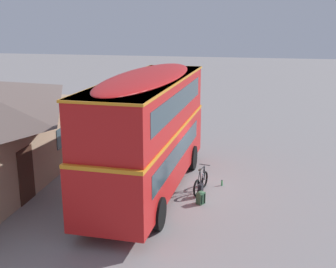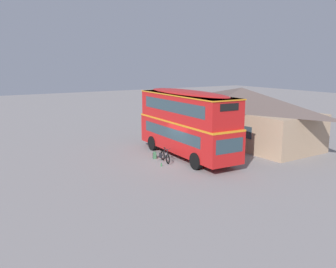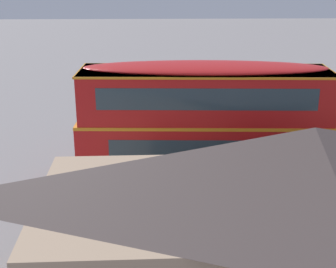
{
  "view_description": "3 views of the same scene",
  "coord_description": "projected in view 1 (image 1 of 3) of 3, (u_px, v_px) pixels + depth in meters",
  "views": [
    {
      "loc": [
        -16.35,
        -2.96,
        6.76
      ],
      "look_at": [
        0.75,
        0.53,
        2.01
      ],
      "focal_mm": 45.98,
      "sensor_mm": 36.0,
      "label": 1
    },
    {
      "loc": [
        20.13,
        -13.63,
        6.73
      ],
      "look_at": [
        -1.15,
        -0.31,
        1.74
      ],
      "focal_mm": 38.93,
      "sensor_mm": 36.0,
      "label": 2
    },
    {
      "loc": [
        1.14,
        18.56,
        8.23
      ],
      "look_at": [
        0.6,
        -0.33,
        1.55
      ],
      "focal_mm": 51.37,
      "sensor_mm": 36.0,
      "label": 3
    }
  ],
  "objects": [
    {
      "name": "backpack_on_ground",
      "position": [
        201.0,
        197.0,
        16.05
      ],
      "size": [
        0.37,
        0.36,
        0.5
      ],
      "color": "#386642",
      "rests_on": "ground"
    },
    {
      "name": "water_bottle_green_metal",
      "position": [
        222.0,
        183.0,
        17.82
      ],
      "size": [
        0.07,
        0.07,
        0.25
      ],
      "color": "green",
      "rests_on": "ground"
    },
    {
      "name": "ground_plane",
      "position": [
        177.0,
        186.0,
        17.8
      ],
      "size": [
        120.0,
        120.0,
        0.0
      ],
      "primitive_type": "plane",
      "color": "gray"
    },
    {
      "name": "touring_bicycle",
      "position": [
        201.0,
        183.0,
        17.09
      ],
      "size": [
        1.66,
        0.52,
        1.0
      ],
      "color": "black",
      "rests_on": "ground"
    },
    {
      "name": "double_decker_bus",
      "position": [
        149.0,
        128.0,
        16.59
      ],
      "size": [
        9.74,
        2.94,
        4.79
      ],
      "color": "black",
      "rests_on": "ground"
    }
  ]
}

